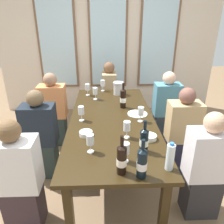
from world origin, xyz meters
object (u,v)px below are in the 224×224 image
wine_bottle_1 (123,98)px  wine_glass_4 (127,126)px  seated_person_5 (182,134)px  wine_glass_0 (90,140)px  seated_person_4 (41,137)px  wine_bottle_0 (144,140)px  wine_glass_3 (81,111)px  seated_person_0 (54,112)px  seated_person_2 (19,180)px  tasting_bowl_0 (149,137)px  seated_person_1 (166,109)px  wine_bottle_2 (142,163)px  tasting_bowl_1 (86,133)px  wine_glass_2 (141,112)px  wine_glass_6 (103,84)px  metal_pitcher (118,88)px  seated_person_6 (109,95)px  dining_table (112,124)px  wine_glass_7 (95,91)px  seated_person_3 (205,169)px  water_bottle (170,157)px  wine_bottle_3 (122,159)px  white_plate_0 (137,114)px  wine_glass_5 (87,88)px

wine_bottle_1 → wine_glass_4: bearing=-92.0°
wine_glass_4 → seated_person_5: seated_person_5 is taller
wine_glass_0 → seated_person_4: 0.95m
wine_bottle_0 → wine_glass_3: size_ratio=1.74×
wine_bottle_0 → seated_person_0: seated_person_0 is taller
wine_bottle_0 → seated_person_2: seated_person_2 is taller
tasting_bowl_0 → seated_person_1: seated_person_1 is taller
wine_bottle_2 → seated_person_4: seated_person_4 is taller
tasting_bowl_1 → seated_person_0: seated_person_0 is taller
wine_bottle_2 → wine_glass_3: (-0.53, 0.97, -0.01)m
wine_glass_2 → seated_person_2: (-1.16, -0.68, -0.33)m
wine_bottle_2 → wine_glass_3: size_ratio=1.83×
wine_glass_6 → tasting_bowl_1: bearing=-96.9°
seated_person_5 → metal_pitcher: bearing=130.1°
wine_bottle_2 → seated_person_5: 1.24m
tasting_bowl_0 → seated_person_6: seated_person_6 is taller
dining_table → wine_glass_3: bearing=-175.0°
wine_glass_2 → wine_glass_4: bearing=-118.7°
tasting_bowl_1 → seated_person_5: 1.21m
wine_glass_7 → seated_person_4: seated_person_4 is taller
seated_person_3 → seated_person_6: (-0.85, 2.11, 0.00)m
water_bottle → wine_glass_3: bearing=130.5°
wine_glass_6 → seated_person_3: size_ratio=0.16×
wine_glass_2 → wine_bottle_2: bearing=-98.5°
seated_person_0 → seated_person_5: bearing=-23.4°
seated_person_3 → seated_person_6: size_ratio=1.00×
seated_person_4 → wine_glass_6: bearing=54.9°
tasting_bowl_1 → wine_glass_3: wine_glass_3 is taller
metal_pitcher → seated_person_5: seated_person_5 is taller
tasting_bowl_0 → seated_person_3: size_ratio=0.12×
wine_bottle_3 → seated_person_4: size_ratio=0.29×
wine_glass_7 → wine_bottle_2: bearing=-76.5°
white_plate_0 → wine_glass_4: wine_glass_4 is taller
wine_glass_6 → seated_person_0: 0.86m
wine_glass_5 → seated_person_3: seated_person_3 is taller
tasting_bowl_1 → wine_glass_6: wine_glass_6 is taller
wine_glass_7 → seated_person_0: seated_person_0 is taller
seated_person_1 → wine_glass_2: bearing=-123.2°
tasting_bowl_1 → water_bottle: bearing=-38.5°
wine_glass_2 → seated_person_3: seated_person_3 is taller
wine_glass_5 → seated_person_1: seated_person_1 is taller
wine_bottle_3 → wine_glass_6: bearing=94.1°
metal_pitcher → wine_bottle_1: bearing=-86.8°
water_bottle → seated_person_0: bearing=127.4°
tasting_bowl_0 → wine_glass_6: bearing=106.9°
tasting_bowl_0 → wine_glass_4: 0.24m
wine_glass_5 → wine_bottle_2: bearing=-74.3°
wine_glass_4 → wine_glass_5: bearing=110.2°
wine_glass_4 → seated_person_1: seated_person_1 is taller
wine_bottle_0 → water_bottle: 0.29m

